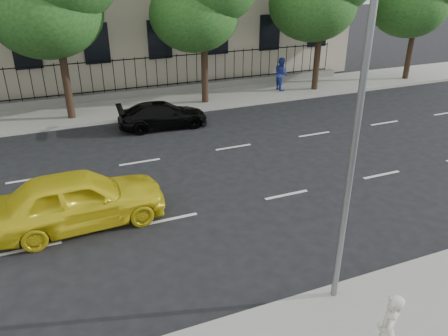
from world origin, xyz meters
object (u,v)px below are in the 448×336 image
object	(u,v)px
woman_near	(387,332)
yellow_taxi	(79,199)
street_light	(345,74)
black_sedan	(163,115)

from	to	relation	value
woman_near	yellow_taxi	bearing A→B (deg)	-98.34
street_light	black_sedan	xyz separation A→B (m)	(-0.59, 12.30, -4.54)
black_sedan	woman_near	world-z (taller)	woman_near
street_light	woman_near	size ratio (longest dim) A/B	4.89
black_sedan	yellow_taxi	bearing A→B (deg)	152.19
black_sedan	woman_near	xyz separation A→B (m)	(0.28, -14.80, 0.37)
black_sedan	woman_near	distance (m)	14.81
street_light	yellow_taxi	xyz separation A→B (m)	(-5.04, 5.03, -4.30)
black_sedan	woman_near	size ratio (longest dim) A/B	2.53
yellow_taxi	woman_near	distance (m)	8.89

